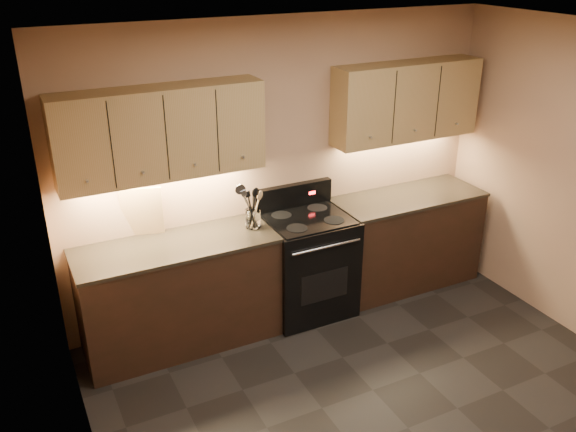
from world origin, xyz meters
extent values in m
plane|color=black|center=(0.00, 0.00, 0.00)|extent=(4.00, 4.00, 0.00)
plane|color=silver|center=(0.00, 0.00, 2.60)|extent=(4.00, 4.00, 0.00)
cube|color=tan|center=(0.00, 2.00, 1.30)|extent=(4.00, 0.04, 2.60)
cube|color=tan|center=(-2.00, 0.00, 1.30)|extent=(0.04, 4.00, 2.60)
cube|color=black|center=(-1.10, 1.70, 0.45)|extent=(1.60, 0.60, 0.90)
cube|color=#3A3224|center=(-1.10, 1.70, 0.92)|extent=(1.62, 0.62, 0.03)
cube|color=black|center=(1.18, 1.70, 0.45)|extent=(1.44, 0.60, 0.90)
cube|color=#3A3224|center=(1.18, 1.70, 0.92)|extent=(1.46, 0.62, 0.03)
cube|color=black|center=(0.08, 1.68, 0.46)|extent=(0.76, 0.65, 0.92)
cube|color=black|center=(0.08, 1.68, 0.93)|extent=(0.70, 0.60, 0.01)
cube|color=black|center=(0.08, 1.96, 1.03)|extent=(0.76, 0.07, 0.22)
cube|color=red|center=(0.26, 1.92, 1.04)|extent=(0.06, 0.00, 0.03)
cylinder|color=silver|center=(0.08, 1.34, 0.80)|extent=(0.65, 0.02, 0.02)
cube|color=black|center=(0.08, 1.35, 0.41)|extent=(0.46, 0.00, 0.28)
cylinder|color=black|center=(-0.10, 1.53, 0.93)|extent=(0.18, 0.18, 0.00)
cylinder|color=black|center=(0.26, 1.53, 0.93)|extent=(0.18, 0.18, 0.00)
cylinder|color=black|center=(-0.10, 1.82, 0.93)|extent=(0.18, 0.18, 0.00)
cylinder|color=black|center=(0.26, 1.82, 0.93)|extent=(0.18, 0.18, 0.00)
cube|color=tan|center=(-1.10, 1.85, 1.80)|extent=(1.60, 0.30, 0.70)
cube|color=tan|center=(1.18, 1.85, 1.80)|extent=(1.44, 0.30, 0.70)
cube|color=#B2B5BA|center=(-1.30, 1.99, 1.12)|extent=(0.08, 0.01, 0.12)
cylinder|color=white|center=(-0.42, 1.71, 1.01)|extent=(0.15, 0.15, 0.16)
cylinder|color=white|center=(-0.42, 1.71, 0.94)|extent=(0.13, 0.13, 0.02)
cube|color=tan|center=(-1.28, 1.97, 1.14)|extent=(0.34, 0.15, 0.42)
camera|label=1|loc=(-2.22, -2.57, 3.12)|focal=38.00mm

